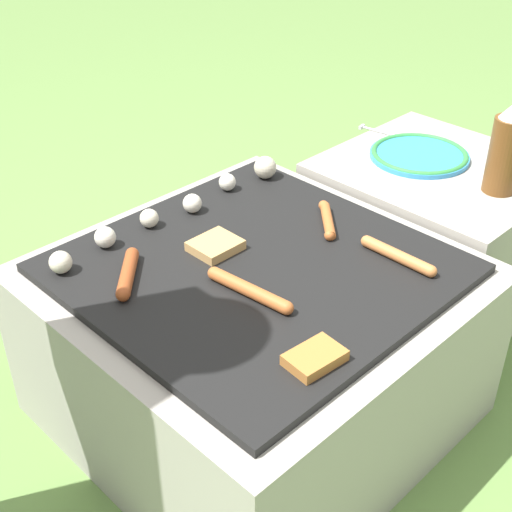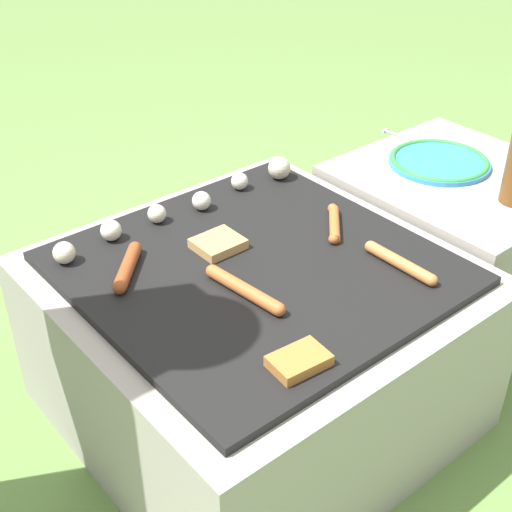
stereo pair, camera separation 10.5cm
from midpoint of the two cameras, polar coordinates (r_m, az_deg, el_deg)
ground_plane at (r=1.66m, az=1.85°, el=-12.10°), size 14.00×14.00×0.00m
grill at (r=1.53m, az=1.98°, el=-6.94°), size 0.77×0.77×0.39m
side_ledge at (r=1.93m, az=16.79°, el=1.00°), size 0.50×0.54×0.39m
sausage_front_center at (r=1.32m, az=1.34°, el=-2.76°), size 0.04×0.20×0.03m
sausage_mid_left at (r=1.54m, az=8.14°, el=2.57°), size 0.11×0.11×0.02m
sausage_back_right at (r=1.43m, az=13.52°, el=-0.58°), size 0.02×0.18×0.02m
sausage_back_center at (r=1.39m, az=-8.12°, el=-0.93°), size 0.12×0.13×0.03m
bread_slice_left at (r=1.46m, az=-0.99°, el=0.94°), size 0.09×0.08×0.02m
bread_slice_center at (r=1.17m, az=6.05°, el=-8.41°), size 0.10×0.07×0.02m
mushroom_row at (r=1.59m, az=-3.23°, el=4.35°), size 0.62×0.07×0.05m
plate_colorful at (r=1.87m, az=16.03°, el=7.26°), size 0.25×0.25×0.02m
fork_utensil at (r=1.99m, az=14.12°, el=8.95°), size 0.05×0.22×0.01m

